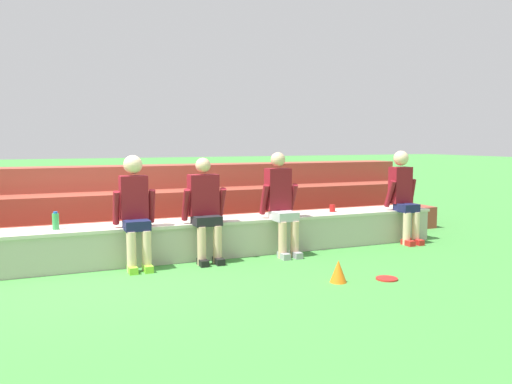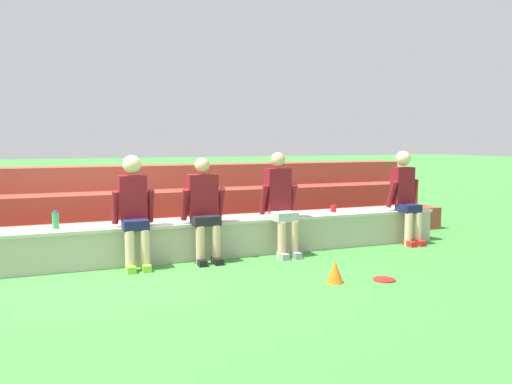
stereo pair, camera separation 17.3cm
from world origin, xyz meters
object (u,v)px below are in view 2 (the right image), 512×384
(person_right_of_center, at_px, (405,194))
(plastic_cup_left_end, at_px, (333,209))
(person_left_of_center, at_px, (204,207))
(sports_cone, at_px, (335,272))
(frisbee, at_px, (384,280))
(person_center, at_px, (281,201))
(water_bottle_mid_left, at_px, (55,220))
(person_far_left, at_px, (134,207))

(person_right_of_center, bearing_deg, plastic_cup_left_end, 164.73)
(person_left_of_center, distance_m, person_right_of_center, 3.14)
(person_right_of_center, relative_size, sports_cone, 5.66)
(plastic_cup_left_end, bearing_deg, frisbee, -103.75)
(person_center, xyz_separation_m, frisbee, (0.53, -1.63, -0.72))
(water_bottle_mid_left, bearing_deg, frisbee, -29.67)
(frisbee, bearing_deg, sports_cone, 168.36)
(water_bottle_mid_left, relative_size, plastic_cup_left_end, 2.07)
(person_left_of_center, xyz_separation_m, frisbee, (1.60, -1.63, -0.69))
(person_far_left, relative_size, sports_cone, 5.57)
(plastic_cup_left_end, bearing_deg, water_bottle_mid_left, -179.64)
(person_right_of_center, bearing_deg, water_bottle_mid_left, 176.89)
(sports_cone, bearing_deg, person_far_left, 141.36)
(person_right_of_center, xyz_separation_m, water_bottle_mid_left, (-4.91, 0.27, -0.15))
(person_right_of_center, relative_size, water_bottle_mid_left, 6.46)
(person_right_of_center, distance_m, frisbee, 2.37)
(person_far_left, relative_size, frisbee, 5.65)
(person_left_of_center, relative_size, person_center, 0.96)
(person_far_left, relative_size, person_center, 0.99)
(person_center, height_order, water_bottle_mid_left, person_center)
(plastic_cup_left_end, bearing_deg, person_left_of_center, -171.39)
(frisbee, distance_m, sports_cone, 0.58)
(person_left_of_center, bearing_deg, person_right_of_center, 0.42)
(person_left_of_center, relative_size, water_bottle_mid_left, 6.16)
(person_center, bearing_deg, water_bottle_mid_left, 174.23)
(person_left_of_center, height_order, plastic_cup_left_end, person_left_of_center)
(water_bottle_mid_left, bearing_deg, person_center, -5.77)
(person_left_of_center, distance_m, water_bottle_mid_left, 1.79)
(person_left_of_center, height_order, sports_cone, person_left_of_center)
(person_far_left, height_order, frisbee, person_far_left)
(person_center, height_order, frisbee, person_center)
(person_far_left, height_order, sports_cone, person_far_left)
(person_left_of_center, distance_m, person_center, 1.07)
(person_right_of_center, height_order, water_bottle_mid_left, person_right_of_center)
(person_left_of_center, bearing_deg, plastic_cup_left_end, 8.61)
(person_left_of_center, bearing_deg, frisbee, -45.52)
(sports_cone, bearing_deg, plastic_cup_left_end, 60.45)
(plastic_cup_left_end, xyz_separation_m, frisbee, (-0.47, -1.94, -0.53))
(person_far_left, xyz_separation_m, frisbee, (2.47, -1.64, -0.73))
(plastic_cup_left_end, relative_size, frisbee, 0.43)
(person_center, height_order, person_right_of_center, person_right_of_center)
(frisbee, bearing_deg, plastic_cup_left_end, 76.25)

